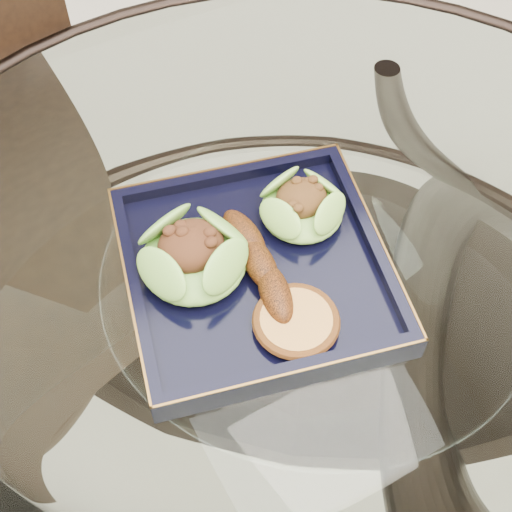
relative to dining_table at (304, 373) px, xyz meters
name	(u,v)px	position (x,y,z in m)	size (l,w,h in m)	color
ground	(287,512)	(0.00, 0.00, -0.60)	(4.00, 4.00, 0.00)	beige
dining_table	(304,373)	(0.00, 0.00, 0.00)	(1.13, 1.13, 0.77)	white
dining_chair	(10,223)	(-0.26, 0.44, -0.05)	(0.48, 0.48, 0.98)	black
navy_plate	(256,272)	(-0.04, 0.06, 0.17)	(0.27, 0.27, 0.02)	black
lettuce_wrap_left	(193,257)	(-0.10, 0.08, 0.20)	(0.11, 0.11, 0.04)	#4E922A
lettuce_wrap_right	(302,207)	(0.04, 0.09, 0.20)	(0.09, 0.09, 0.03)	#569D2D
roasted_plantain	(259,263)	(-0.04, 0.05, 0.20)	(0.15, 0.03, 0.03)	#572509
crumb_patty	(296,322)	(-0.04, -0.03, 0.19)	(0.08, 0.08, 0.01)	#CC8544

